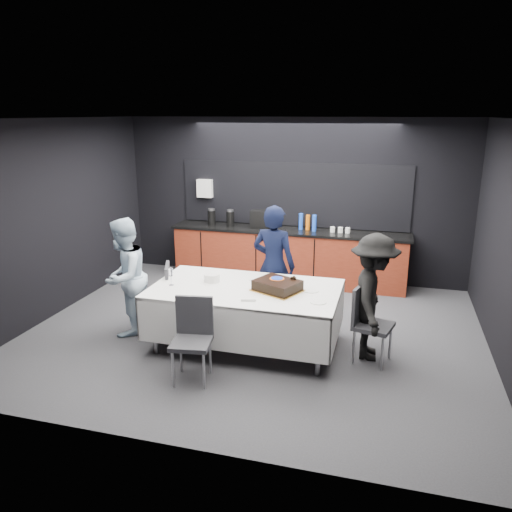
{
  "coord_description": "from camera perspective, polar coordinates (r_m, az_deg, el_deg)",
  "views": [
    {
      "loc": [
        1.68,
        -5.98,
        2.87
      ],
      "look_at": [
        0.0,
        0.1,
        1.05
      ],
      "focal_mm": 35.0,
      "sensor_mm": 36.0,
      "label": 1
    }
  ],
  "objects": [
    {
      "name": "plate_stack",
      "position": [
        6.43,
        -5.06,
        -2.47
      ],
      "size": [
        0.2,
        0.2,
        0.1
      ],
      "primitive_type": "cylinder",
      "color": "white",
      "rests_on": "party_table"
    },
    {
      "name": "champagne_flute",
      "position": [
        6.32,
        -9.72,
        -1.95
      ],
      "size": [
        0.06,
        0.06,
        0.22
      ],
      "color": "white",
      "rests_on": "party_table"
    },
    {
      "name": "chair_left",
      "position": [
        6.85,
        -10.9,
        -4.14
      ],
      "size": [
        0.55,
        0.55,
        0.92
      ],
      "color": "#313237",
      "rests_on": "ground"
    },
    {
      "name": "ground",
      "position": [
        6.84,
        -0.23,
        -8.7
      ],
      "size": [
        6.0,
        6.0,
        0.0
      ],
      "primitive_type": "plane",
      "color": "#3E3E42",
      "rests_on": "ground"
    },
    {
      "name": "loose_plate_near",
      "position": [
        5.92,
        -6.66,
        -4.66
      ],
      "size": [
        0.19,
        0.19,
        0.01
      ],
      "primitive_type": "cylinder",
      "color": "white",
      "rests_on": "party_table"
    },
    {
      "name": "person_left",
      "position": [
        6.8,
        -14.81,
        -2.34
      ],
      "size": [
        0.6,
        0.77,
        1.57
      ],
      "primitive_type": "imported",
      "rotation": [
        0.0,
        0.0,
        -1.56
      ],
      "color": "silver",
      "rests_on": "ground"
    },
    {
      "name": "loose_plate_right_a",
      "position": [
        6.13,
        6.3,
        -3.92
      ],
      "size": [
        0.2,
        0.2,
        0.01
      ],
      "primitive_type": "cylinder",
      "color": "white",
      "rests_on": "party_table"
    },
    {
      "name": "person_center",
      "position": [
        6.87,
        2.04,
        -1.08
      ],
      "size": [
        0.67,
        0.5,
        1.68
      ],
      "primitive_type": "imported",
      "rotation": [
        0.0,
        0.0,
        2.98
      ],
      "color": "black",
      "rests_on": "ground"
    },
    {
      "name": "chair_near",
      "position": [
        5.6,
        -7.24,
        -8.7
      ],
      "size": [
        0.48,
        0.48,
        0.92
      ],
      "color": "#313237",
      "rests_on": "ground"
    },
    {
      "name": "party_table",
      "position": [
        6.24,
        -1.23,
        -4.84
      ],
      "size": [
        2.32,
        1.32,
        0.78
      ],
      "color": "#99999E",
      "rests_on": "ground"
    },
    {
      "name": "room_shell",
      "position": [
        6.3,
        -0.24,
        6.84
      ],
      "size": [
        6.04,
        5.04,
        2.82
      ],
      "color": "white",
      "rests_on": "ground"
    },
    {
      "name": "person_right",
      "position": [
        6.08,
        13.23,
        -4.61
      ],
      "size": [
        0.62,
        1.02,
        1.53
      ],
      "primitive_type": "imported",
      "rotation": [
        0.0,
        0.0,
        1.62
      ],
      "color": "black",
      "rests_on": "ground"
    },
    {
      "name": "cake_assembly",
      "position": [
        6.07,
        2.47,
        -3.39
      ],
      "size": [
        0.67,
        0.62,
        0.17
      ],
      "color": "gold",
      "rests_on": "party_table"
    },
    {
      "name": "loose_plate_far",
      "position": [
        6.51,
        -0.13,
        -2.61
      ],
      "size": [
        0.19,
        0.19,
        0.01
      ],
      "primitive_type": "cylinder",
      "color": "white",
      "rests_on": "party_table"
    },
    {
      "name": "fork_pile",
      "position": [
        5.79,
        -0.86,
        -4.92
      ],
      "size": [
        0.2,
        0.15,
        0.03
      ],
      "primitive_type": "cube",
      "rotation": [
        0.0,
        0.0,
        0.28
      ],
      "color": "white",
      "rests_on": "party_table"
    },
    {
      "name": "kitchenette",
      "position": [
        8.69,
        3.62,
        0.52
      ],
      "size": [
        4.1,
        0.64,
        2.05
      ],
      "color": "maroon",
      "rests_on": "ground"
    },
    {
      "name": "chair_right",
      "position": [
        6.07,
        12.59,
        -6.95
      ],
      "size": [
        0.51,
        0.51,
        0.92
      ],
      "color": "#313237",
      "rests_on": "ground"
    },
    {
      "name": "loose_plate_right_b",
      "position": [
        5.77,
        7.12,
        -5.22
      ],
      "size": [
        0.19,
        0.19,
        0.01
      ],
      "primitive_type": "cylinder",
      "color": "white",
      "rests_on": "party_table"
    }
  ]
}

